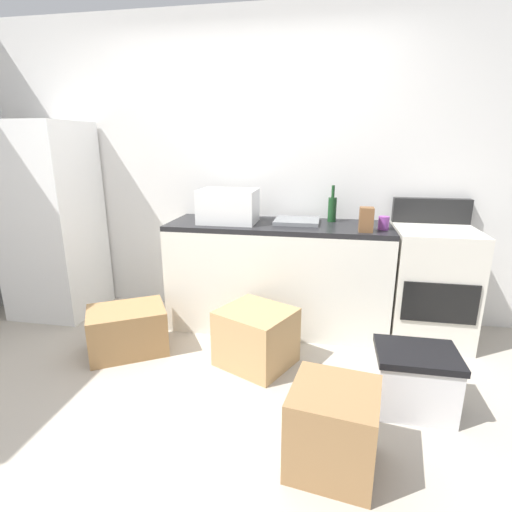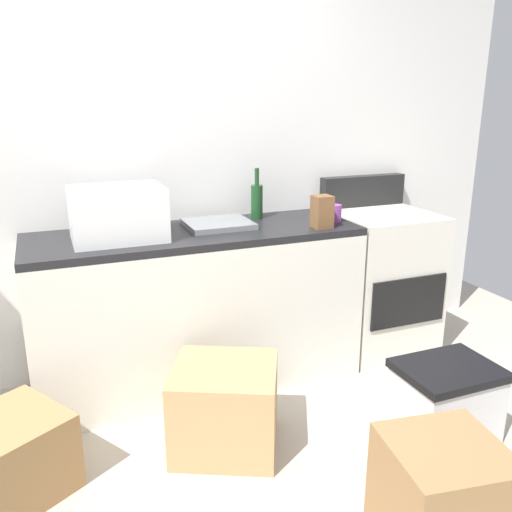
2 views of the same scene
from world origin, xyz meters
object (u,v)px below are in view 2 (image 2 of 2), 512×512
stove_oven (379,279)px  knife_block (322,212)px  cardboard_box_small (442,497)px  storage_bin (445,401)px  wine_bottle (257,200)px  cardboard_box_large (225,407)px  microwave (118,214)px  coffee_mug (334,213)px

stove_oven → knife_block: (-0.55, -0.19, 0.52)m
cardboard_box_small → storage_bin: size_ratio=0.92×
wine_bottle → cardboard_box_large: bearing=-120.9°
microwave → wine_bottle: size_ratio=1.53×
cardboard_box_large → cardboard_box_small: 1.01m
stove_oven → cardboard_box_large: bearing=-152.8°
cardboard_box_small → wine_bottle: bearing=91.7°
stove_oven → storage_bin: size_ratio=2.39×
cardboard_box_small → cardboard_box_large: bearing=122.1°
coffee_mug → knife_block: (-0.14, -0.10, 0.04)m
microwave → wine_bottle: 0.86m
coffee_mug → storage_bin: coffee_mug is taller
microwave → storage_bin: 1.86m
wine_bottle → coffee_mug: wine_bottle is taller
cardboard_box_large → cardboard_box_small: (0.54, -0.86, 0.01)m
microwave → knife_block: 1.10m
cardboard_box_small → knife_block: bearing=81.5°
microwave → coffee_mug: (1.22, -0.06, -0.09)m
coffee_mug → cardboard_box_large: 1.28m
cardboard_box_large → storage_bin: size_ratio=1.03×
knife_block → cardboard_box_small: knife_block is taller
stove_oven → cardboard_box_small: size_ratio=2.59×
stove_oven → cardboard_box_small: stove_oven is taller
storage_bin → coffee_mug: bearing=98.5°
cardboard_box_large → cardboard_box_small: bearing=-57.9°
stove_oven → cardboard_box_small: bearing=-116.2°
knife_block → storage_bin: size_ratio=0.39×
microwave → cardboard_box_small: (0.89, -1.48, -0.82)m
knife_block → cardboard_box_large: bearing=-147.7°
stove_oven → cardboard_box_small: 1.71m
microwave → coffee_mug: 1.23m
cardboard_box_small → storage_bin: (0.47, 0.53, -0.02)m
stove_oven → wine_bottle: bearing=168.7°
stove_oven → knife_block: bearing=-160.6°
stove_oven → storage_bin: bearing=-105.6°
microwave → knife_block: microwave is taller
wine_bottle → coffee_mug: bearing=-33.1°
cardboard_box_large → wine_bottle: bearing=59.1°
stove_oven → cardboard_box_large: 1.47m
stove_oven → coffee_mug: stove_oven is taller
microwave → storage_bin: size_ratio=1.00×
coffee_mug → cardboard_box_small: coffee_mug is taller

